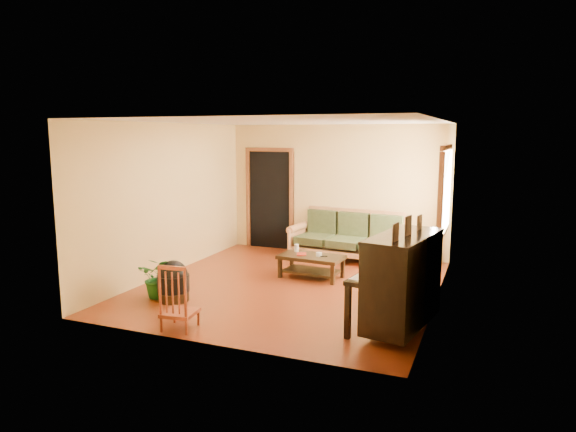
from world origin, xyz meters
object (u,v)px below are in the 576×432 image
at_px(sofa, 348,236).
at_px(ceramic_crock, 433,258).
at_px(potted_plant, 159,277).
at_px(footstool, 173,286).
at_px(red_chair, 179,296).
at_px(armchair, 412,262).
at_px(piano, 402,283).
at_px(coffee_table, 311,267).

relative_size(sofa, ceramic_crock, 8.50).
distance_m(sofa, potted_plant, 3.82).
bearing_deg(footstool, sofa, 62.69).
bearing_deg(footstool, red_chair, -51.79).
xyz_separation_m(armchair, footstool, (-3.15, -1.82, -0.22)).
height_order(footstool, ceramic_crock, footstool).
xyz_separation_m(armchair, potted_plant, (-3.42, -1.78, -0.13)).
bearing_deg(potted_plant, ceramic_crock, 44.25).
xyz_separation_m(sofa, piano, (1.57, -3.24, 0.13)).
height_order(armchair, footstool, armchair).
height_order(coffee_table, piano, piano).
distance_m(coffee_table, red_chair, 2.90).
height_order(piano, potted_plant, piano).
bearing_deg(footstool, ceramic_crock, 46.96).
bearing_deg(armchair, sofa, 138.94).
distance_m(piano, red_chair, 2.76).
height_order(red_chair, ceramic_crock, red_chair).
bearing_deg(piano, red_chair, -149.03).
height_order(coffee_table, armchair, armchair).
relative_size(armchair, footstool, 1.91).
height_order(piano, ceramic_crock, piano).
distance_m(coffee_table, footstool, 2.39).
distance_m(sofa, red_chair, 4.32).
height_order(red_chair, potted_plant, red_chair).
bearing_deg(piano, ceramic_crock, 100.25).
bearing_deg(red_chair, sofa, 70.19).
bearing_deg(armchair, red_chair, -127.02).
xyz_separation_m(red_chair, ceramic_crock, (2.58, 4.42, -0.29)).
bearing_deg(coffee_table, ceramic_crock, 41.82).
distance_m(coffee_table, potted_plant, 2.54).
distance_m(footstool, potted_plant, 0.30).
height_order(ceramic_crock, potted_plant, potted_plant).
bearing_deg(sofa, red_chair, -97.02).
xyz_separation_m(footstool, potted_plant, (-0.28, 0.05, 0.09)).
relative_size(armchair, ceramic_crock, 3.40).
height_order(armchair, piano, piano).
relative_size(piano, ceramic_crock, 5.23).
bearing_deg(ceramic_crock, armchair, -94.78).
distance_m(armchair, ceramic_crock, 1.73).
bearing_deg(ceramic_crock, piano, -90.10).
height_order(footstool, red_chair, red_chair).
distance_m(red_chair, ceramic_crock, 5.13).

